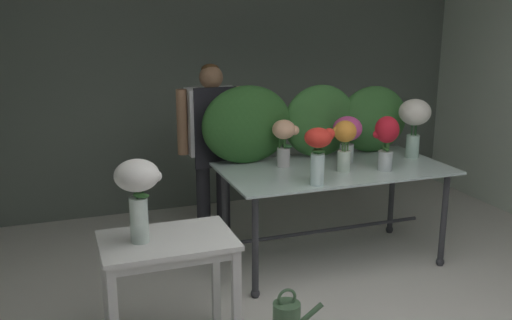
# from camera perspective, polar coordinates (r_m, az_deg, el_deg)

# --- Properties ---
(ground_plane) EXTENTS (8.16, 8.16, 0.00)m
(ground_plane) POSITION_cam_1_polar(r_m,az_deg,el_deg) (4.80, 3.14, -10.74)
(ground_plane) COLOR silver
(wall_back) EXTENTS (5.52, 0.12, 2.72)m
(wall_back) POSITION_cam_1_polar(r_m,az_deg,el_deg) (6.12, -3.45, 8.12)
(wall_back) COLOR slate
(wall_back) RESTS_ON ground
(display_table_glass) EXTENTS (1.83, 0.97, 0.83)m
(display_table_glass) POSITION_cam_1_polar(r_m,az_deg,el_deg) (4.73, 7.71, -2.13)
(display_table_glass) COLOR silver
(display_table_glass) RESTS_ON ground
(side_table_white) EXTENTS (0.79, 0.53, 0.75)m
(side_table_white) POSITION_cam_1_polar(r_m,az_deg,el_deg) (3.50, -8.74, -9.27)
(side_table_white) COLOR white
(side_table_white) RESTS_ON ground
(florist) EXTENTS (0.61, 0.24, 1.62)m
(florist) POSITION_cam_1_polar(r_m,az_deg,el_deg) (4.93, -4.35, 2.32)
(florist) COLOR #232328
(florist) RESTS_ON ground
(foliage_backdrop) EXTENTS (1.90, 0.28, 0.65)m
(foliage_backdrop) POSITION_cam_1_polar(r_m,az_deg,el_deg) (4.93, 5.62, 3.80)
(foliage_backdrop) COLOR #2D6028
(foliage_backdrop) RESTS_ON display_table_glass
(vase_scarlet_snapdragons) EXTENTS (0.23, 0.20, 0.42)m
(vase_scarlet_snapdragons) POSITION_cam_1_polar(r_m,az_deg,el_deg) (4.15, 6.24, 1.06)
(vase_scarlet_snapdragons) COLOR silver
(vase_scarlet_snapdragons) RESTS_ON display_table_glass
(vase_fuchsia_anemones) EXTENTS (0.24, 0.24, 0.39)m
(vase_fuchsia_anemones) POSITION_cam_1_polar(r_m,az_deg,el_deg) (4.82, 9.06, 2.60)
(vase_fuchsia_anemones) COLOR silver
(vase_fuchsia_anemones) RESTS_ON display_table_glass
(vase_crimson_hydrangea) EXTENTS (0.22, 0.19, 0.44)m
(vase_crimson_hydrangea) POSITION_cam_1_polar(r_m,az_deg,el_deg) (4.62, 12.85, 2.14)
(vase_crimson_hydrangea) COLOR silver
(vase_crimson_hydrangea) RESTS_ON display_table_glass
(vase_sunset_roses) EXTENTS (0.19, 0.18, 0.41)m
(vase_sunset_roses) POSITION_cam_1_polar(r_m,az_deg,el_deg) (4.53, 8.75, 1.91)
(vase_sunset_roses) COLOR silver
(vase_sunset_roses) RESTS_ON display_table_glass
(vase_peach_carnations) EXTENTS (0.22, 0.19, 0.38)m
(vase_peach_carnations) POSITION_cam_1_polar(r_m,az_deg,el_deg) (4.63, 2.83, 2.20)
(vase_peach_carnations) COLOR silver
(vase_peach_carnations) RESTS_ON display_table_glass
(vase_ivory_ranunculus) EXTENTS (0.27, 0.27, 0.51)m
(vase_ivory_ranunculus) POSITION_cam_1_polar(r_m,az_deg,el_deg) (5.07, 15.48, 3.98)
(vase_ivory_ranunculus) COLOR silver
(vase_ivory_ranunculus) RESTS_ON display_table_glass
(vase_white_roses_tall) EXTENTS (0.27, 0.26, 0.49)m
(vase_white_roses_tall) POSITION_cam_1_polar(r_m,az_deg,el_deg) (3.32, -11.70, -2.69)
(vase_white_roses_tall) COLOR silver
(vase_white_roses_tall) RESTS_ON side_table_white
(watering_can) EXTENTS (0.35, 0.18, 0.34)m
(watering_can) POSITION_cam_1_polar(r_m,az_deg,el_deg) (3.85, 3.12, -15.51)
(watering_can) COLOR #4C704C
(watering_can) RESTS_ON ground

